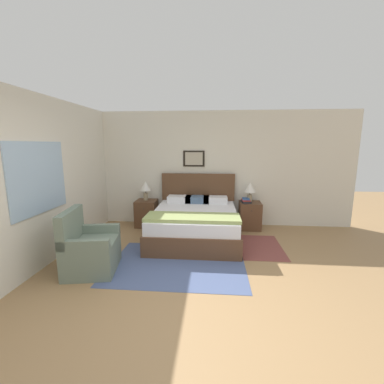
% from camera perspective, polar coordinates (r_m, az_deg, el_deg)
% --- Properties ---
extents(ground_plane, '(16.00, 16.00, 0.00)m').
position_cam_1_polar(ground_plane, '(3.25, -1.76, -24.31)').
color(ground_plane, '#99754C').
extents(wall_back, '(6.90, 0.09, 2.60)m').
position_cam_1_polar(wall_back, '(5.96, 1.78, 5.15)').
color(wall_back, silver).
rests_on(wall_back, ground_plane).
extents(wall_left, '(0.08, 5.65, 2.60)m').
position_cam_1_polar(wall_left, '(5.01, -26.44, 3.06)').
color(wall_left, silver).
rests_on(wall_left, ground_plane).
extents(area_rug_main, '(2.10, 1.59, 0.01)m').
position_cam_1_polar(area_rug_main, '(4.21, -3.19, -15.59)').
color(area_rug_main, '#47567F').
rests_on(area_rug_main, ground_plane).
extents(area_rug_bedside, '(0.80, 1.20, 0.01)m').
position_cam_1_polar(area_rug_bedside, '(4.99, 14.76, -11.66)').
color(area_rug_bedside, brown).
rests_on(area_rug_bedside, ground_plane).
extents(bed, '(1.67, 1.94, 1.21)m').
position_cam_1_polar(bed, '(5.14, 0.69, -6.80)').
color(bed, brown).
rests_on(bed, ground_plane).
extents(armchair, '(0.81, 0.89, 0.93)m').
position_cam_1_polar(armchair, '(4.19, -21.83, -11.89)').
color(armchair, slate).
rests_on(armchair, ground_plane).
extents(nightstand_near_window, '(0.46, 0.50, 0.60)m').
position_cam_1_polar(nightstand_near_window, '(6.02, -10.04, -4.64)').
color(nightstand_near_window, brown).
rests_on(nightstand_near_window, ground_plane).
extents(nightstand_by_door, '(0.46, 0.50, 0.60)m').
position_cam_1_polar(nightstand_by_door, '(5.88, 12.71, -5.10)').
color(nightstand_by_door, brown).
rests_on(nightstand_by_door, ground_plane).
extents(table_lamp_near_window, '(0.25, 0.25, 0.43)m').
position_cam_1_polar(table_lamp_near_window, '(5.92, -10.31, 1.08)').
color(table_lamp_near_window, gray).
rests_on(table_lamp_near_window, nightstand_near_window).
extents(table_lamp_by_door, '(0.25, 0.25, 0.43)m').
position_cam_1_polar(table_lamp_by_door, '(5.77, 12.77, 0.75)').
color(table_lamp_by_door, gray).
rests_on(table_lamp_by_door, nightstand_by_door).
extents(book_thick_bottom, '(0.22, 0.27, 0.04)m').
position_cam_1_polar(book_thick_bottom, '(5.74, 11.87, -2.11)').
color(book_thick_bottom, '#232328').
rests_on(book_thick_bottom, nightstand_by_door).
extents(book_hardcover_middle, '(0.18, 0.22, 0.03)m').
position_cam_1_polar(book_hardcover_middle, '(5.73, 11.89, -1.75)').
color(book_hardcover_middle, '#B7332D').
rests_on(book_hardcover_middle, book_thick_bottom).
extents(book_novel_upper, '(0.17, 0.23, 0.03)m').
position_cam_1_polar(book_novel_upper, '(5.73, 11.90, -1.49)').
color(book_novel_upper, '#335693').
rests_on(book_novel_upper, book_hardcover_middle).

